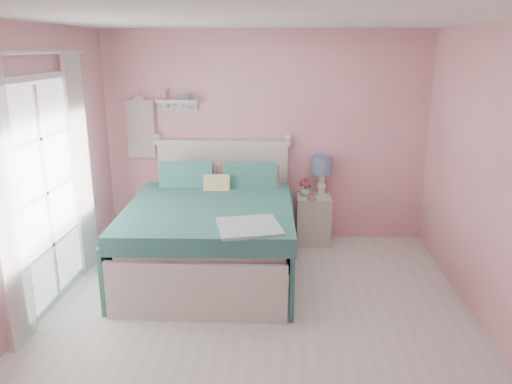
# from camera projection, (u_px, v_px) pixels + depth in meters

# --- Properties ---
(floor) EXTENTS (4.50, 4.50, 0.00)m
(floor) POSITION_uv_depth(u_px,v_px,m) (255.00, 326.00, 4.43)
(floor) COLOR beige
(floor) RESTS_ON ground
(room_shell) EXTENTS (4.50, 4.50, 4.50)m
(room_shell) POSITION_uv_depth(u_px,v_px,m) (255.00, 151.00, 3.99)
(room_shell) COLOR pink
(room_shell) RESTS_ON floor
(bed) EXTENTS (1.78, 2.22, 1.27)m
(bed) POSITION_uv_depth(u_px,v_px,m) (212.00, 234.00, 5.45)
(bed) COLOR silver
(bed) RESTS_ON floor
(nightstand) EXTENTS (0.42, 0.42, 0.61)m
(nightstand) POSITION_uv_depth(u_px,v_px,m) (313.00, 220.00, 6.25)
(nightstand) COLOR beige
(nightstand) RESTS_ON floor
(table_lamp) EXTENTS (0.24, 0.24, 0.49)m
(table_lamp) POSITION_uv_depth(u_px,v_px,m) (322.00, 168.00, 6.16)
(table_lamp) COLOR white
(table_lamp) RESTS_ON nightstand
(vase) EXTENTS (0.14, 0.14, 0.14)m
(vase) POSITION_uv_depth(u_px,v_px,m) (305.00, 191.00, 6.17)
(vase) COLOR silver
(vase) RESTS_ON nightstand
(teacup) EXTENTS (0.10, 0.10, 0.07)m
(teacup) POSITION_uv_depth(u_px,v_px,m) (312.00, 197.00, 6.03)
(teacup) COLOR #C08190
(teacup) RESTS_ON nightstand
(roses) EXTENTS (0.14, 0.11, 0.12)m
(roses) POSITION_uv_depth(u_px,v_px,m) (305.00, 182.00, 6.14)
(roses) COLOR #BC4061
(roses) RESTS_ON vase
(wall_shelf) EXTENTS (0.50, 0.15, 0.25)m
(wall_shelf) POSITION_uv_depth(u_px,v_px,m) (177.00, 102.00, 6.11)
(wall_shelf) COLOR silver
(wall_shelf) RESTS_ON room_shell
(hanging_dress) EXTENTS (0.34, 0.03, 0.72)m
(hanging_dress) POSITION_uv_depth(u_px,v_px,m) (141.00, 129.00, 6.21)
(hanging_dress) COLOR white
(hanging_dress) RESTS_ON room_shell
(french_door) EXTENTS (0.04, 1.32, 2.16)m
(french_door) POSITION_uv_depth(u_px,v_px,m) (45.00, 194.00, 4.62)
(french_door) COLOR silver
(french_door) RESTS_ON floor
(curtain_near) EXTENTS (0.04, 0.40, 2.32)m
(curtain_near) POSITION_uv_depth(u_px,v_px,m) (6.00, 208.00, 3.88)
(curtain_near) COLOR white
(curtain_near) RESTS_ON floor
(curtain_far) EXTENTS (0.04, 0.40, 2.32)m
(curtain_far) POSITION_uv_depth(u_px,v_px,m) (81.00, 165.00, 5.30)
(curtain_far) COLOR white
(curtain_far) RESTS_ON floor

